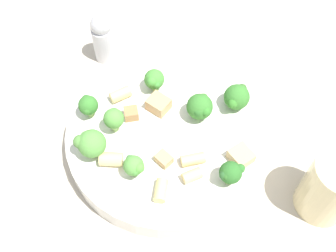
{
  "coord_description": "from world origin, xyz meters",
  "views": [
    {
      "loc": [
        -0.23,
        -0.18,
        0.5
      ],
      "look_at": [
        0.0,
        0.0,
        0.04
      ],
      "focal_mm": 45.0,
      "sensor_mm": 36.0,
      "label": 1
    }
  ],
  "objects_px": {
    "broccoli_floret_5": "(114,118)",
    "chicken_chunk_0": "(159,104)",
    "rigatoni_2": "(192,176)",
    "drinking_glass": "(330,189)",
    "chicken_chunk_3": "(164,159)",
    "broccoli_floret_6": "(88,105)",
    "broccoli_floret_3": "(200,107)",
    "broccoli_floret_4": "(154,80)",
    "broccoli_floret_7": "(91,143)",
    "chicken_chunk_2": "(131,114)",
    "chicken_chunk_1": "(241,156)",
    "rigatoni_3": "(111,159)",
    "rigatoni_4": "(193,159)",
    "pepper_shaker": "(103,38)",
    "broccoli_floret_0": "(134,166)",
    "rigatoni_0": "(161,190)",
    "broccoli_floret_2": "(237,97)",
    "pasta_bowl": "(168,136)",
    "rigatoni_1": "(122,93)",
    "broccoli_floret_1": "(230,173)"
  },
  "relations": [
    {
      "from": "broccoli_floret_2",
      "to": "broccoli_floret_5",
      "type": "xyz_separation_m",
      "value": [
        -0.13,
        0.1,
        0.0
      ]
    },
    {
      "from": "broccoli_floret_3",
      "to": "broccoli_floret_7",
      "type": "height_order",
      "value": "broccoli_floret_7"
    },
    {
      "from": "broccoli_floret_4",
      "to": "pepper_shaker",
      "type": "bearing_deg",
      "value": 79.83
    },
    {
      "from": "broccoli_floret_4",
      "to": "chicken_chunk_0",
      "type": "xyz_separation_m",
      "value": [
        -0.02,
        -0.03,
        -0.01
      ]
    },
    {
      "from": "rigatoni_3",
      "to": "chicken_chunk_1",
      "type": "relative_size",
      "value": 1.05
    },
    {
      "from": "chicken_chunk_2",
      "to": "pepper_shaker",
      "type": "distance_m",
      "value": 0.15
    },
    {
      "from": "broccoli_floret_4",
      "to": "chicken_chunk_0",
      "type": "distance_m",
      "value": 0.03
    },
    {
      "from": "broccoli_floret_7",
      "to": "chicken_chunk_0",
      "type": "bearing_deg",
      "value": -10.59
    },
    {
      "from": "rigatoni_2",
      "to": "chicken_chunk_3",
      "type": "bearing_deg",
      "value": 95.0
    },
    {
      "from": "broccoli_floret_4",
      "to": "drinking_glass",
      "type": "distance_m",
      "value": 0.26
    },
    {
      "from": "pasta_bowl",
      "to": "rigatoni_1",
      "type": "bearing_deg",
      "value": 87.34
    },
    {
      "from": "broccoli_floret_3",
      "to": "rigatoni_2",
      "type": "distance_m",
      "value": 0.09
    },
    {
      "from": "chicken_chunk_0",
      "to": "broccoli_floret_6",
      "type": "bearing_deg",
      "value": 135.53
    },
    {
      "from": "broccoli_floret_3",
      "to": "rigatoni_2",
      "type": "height_order",
      "value": "broccoli_floret_3"
    },
    {
      "from": "broccoli_floret_5",
      "to": "chicken_chunk_3",
      "type": "bearing_deg",
      "value": -88.94
    },
    {
      "from": "broccoli_floret_4",
      "to": "rigatoni_2",
      "type": "bearing_deg",
      "value": -121.76
    },
    {
      "from": "rigatoni_4",
      "to": "chicken_chunk_2",
      "type": "bearing_deg",
      "value": 88.19
    },
    {
      "from": "broccoli_floret_5",
      "to": "chicken_chunk_0",
      "type": "xyz_separation_m",
      "value": [
        0.06,
        -0.02,
        -0.01
      ]
    },
    {
      "from": "broccoli_floret_2",
      "to": "pepper_shaker",
      "type": "height_order",
      "value": "pepper_shaker"
    },
    {
      "from": "rigatoni_4",
      "to": "drinking_glass",
      "type": "distance_m",
      "value": 0.17
    },
    {
      "from": "broccoli_floret_3",
      "to": "rigatoni_0",
      "type": "distance_m",
      "value": 0.12
    },
    {
      "from": "rigatoni_3",
      "to": "rigatoni_4",
      "type": "bearing_deg",
      "value": -50.67
    },
    {
      "from": "rigatoni_4",
      "to": "chicken_chunk_0",
      "type": "relative_size",
      "value": 1.08
    },
    {
      "from": "broccoli_floret_7",
      "to": "rigatoni_0",
      "type": "height_order",
      "value": "broccoli_floret_7"
    },
    {
      "from": "broccoli_floret_1",
      "to": "broccoli_floret_3",
      "type": "bearing_deg",
      "value": 57.65
    },
    {
      "from": "broccoli_floret_5",
      "to": "broccoli_floret_6",
      "type": "distance_m",
      "value": 0.04
    },
    {
      "from": "broccoli_floret_3",
      "to": "broccoli_floret_6",
      "type": "relative_size",
      "value": 1.13
    },
    {
      "from": "broccoli_floret_6",
      "to": "chicken_chunk_1",
      "type": "height_order",
      "value": "broccoli_floret_6"
    },
    {
      "from": "broccoli_floret_0",
      "to": "broccoli_floret_3",
      "type": "bearing_deg",
      "value": -4.67
    },
    {
      "from": "rigatoni_1",
      "to": "chicken_chunk_3",
      "type": "xyz_separation_m",
      "value": [
        -0.04,
        -0.11,
        -0.0
      ]
    },
    {
      "from": "broccoli_floret_0",
      "to": "broccoli_floret_4",
      "type": "xyz_separation_m",
      "value": [
        0.12,
        0.07,
        -0.0
      ]
    },
    {
      "from": "broccoli_floret_4",
      "to": "broccoli_floret_7",
      "type": "bearing_deg",
      "value": -177.45
    },
    {
      "from": "broccoli_floret_3",
      "to": "rigatoni_2",
      "type": "xyz_separation_m",
      "value": [
        -0.08,
        -0.05,
        -0.01
      ]
    },
    {
      "from": "chicken_chunk_0",
      "to": "broccoli_floret_0",
      "type": "bearing_deg",
      "value": -156.53
    },
    {
      "from": "broccoli_floret_3",
      "to": "broccoli_floret_4",
      "type": "bearing_deg",
      "value": 91.55
    },
    {
      "from": "pasta_bowl",
      "to": "chicken_chunk_3",
      "type": "height_order",
      "value": "chicken_chunk_3"
    },
    {
      "from": "chicken_chunk_0",
      "to": "broccoli_floret_3",
      "type": "bearing_deg",
      "value": -65.18
    },
    {
      "from": "broccoli_floret_7",
      "to": "chicken_chunk_2",
      "type": "bearing_deg",
      "value": -0.32
    },
    {
      "from": "broccoli_floret_0",
      "to": "chicken_chunk_2",
      "type": "height_order",
      "value": "broccoli_floret_0"
    },
    {
      "from": "broccoli_floret_6",
      "to": "broccoli_floret_5",
      "type": "bearing_deg",
      "value": -82.37
    },
    {
      "from": "broccoli_floret_0",
      "to": "rigatoni_0",
      "type": "bearing_deg",
      "value": -89.36
    },
    {
      "from": "broccoli_floret_5",
      "to": "broccoli_floret_0",
      "type": "bearing_deg",
      "value": -117.9
    },
    {
      "from": "pepper_shaker",
      "to": "rigatoni_4",
      "type": "bearing_deg",
      "value": -109.1
    },
    {
      "from": "broccoli_floret_2",
      "to": "rigatoni_2",
      "type": "height_order",
      "value": "broccoli_floret_2"
    },
    {
      "from": "broccoli_floret_2",
      "to": "chicken_chunk_3",
      "type": "relative_size",
      "value": 2.09
    },
    {
      "from": "broccoli_floret_6",
      "to": "rigatoni_4",
      "type": "distance_m",
      "value": 0.15
    },
    {
      "from": "chicken_chunk_3",
      "to": "pepper_shaker",
      "type": "bearing_deg",
      "value": 63.21
    },
    {
      "from": "broccoli_floret_1",
      "to": "rigatoni_2",
      "type": "height_order",
      "value": "broccoli_floret_1"
    },
    {
      "from": "rigatoni_0",
      "to": "rigatoni_3",
      "type": "height_order",
      "value": "rigatoni_3"
    },
    {
      "from": "rigatoni_2",
      "to": "drinking_glass",
      "type": "relative_size",
      "value": 0.25
    }
  ]
}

